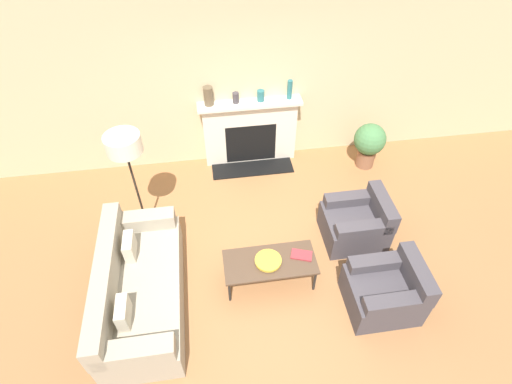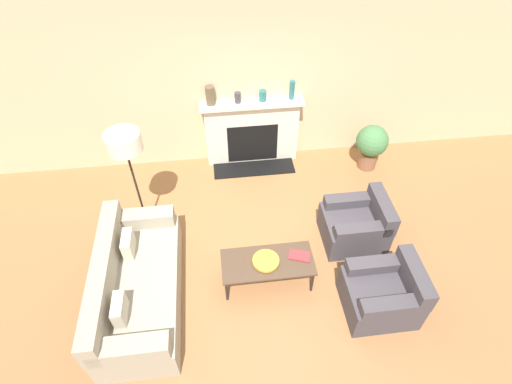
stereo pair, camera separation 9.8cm
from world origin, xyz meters
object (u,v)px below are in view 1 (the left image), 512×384
(mantel_vase_left, at_px, (208,96))
(fireplace, at_px, (250,133))
(potted_plant, at_px, (369,142))
(armchair_far, at_px, (357,223))
(book, at_px, (302,255))
(armchair_near, at_px, (386,291))
(mantel_vase_center_right, at_px, (261,96))
(couch, at_px, (138,289))
(mantel_vase_center_left, at_px, (236,98))
(floor_lamp, at_px, (126,153))
(mantel_vase_right, at_px, (290,90))
(coffee_table, at_px, (270,263))
(bowl, at_px, (268,261))

(mantel_vase_left, bearing_deg, fireplace, -1.30)
(fireplace, height_order, potted_plant, fireplace)
(armchair_far, height_order, book, armchair_far)
(armchair_near, height_order, mantel_vase_center_right, mantel_vase_center_right)
(couch, height_order, mantel_vase_left, mantel_vase_left)
(mantel_vase_center_left, bearing_deg, armchair_near, -64.46)
(armchair_near, height_order, potted_plant, potted_plant)
(floor_lamp, relative_size, mantel_vase_right, 5.48)
(fireplace, relative_size, armchair_near, 1.95)
(mantel_vase_center_left, xyz_separation_m, potted_plant, (2.14, -0.45, -0.76))
(armchair_near, height_order, mantel_vase_right, mantel_vase_right)
(coffee_table, xyz_separation_m, mantel_vase_right, (0.72, 2.51, 0.93))
(fireplace, distance_m, mantel_vase_right, 0.98)
(coffee_table, relative_size, floor_lamp, 0.69)
(book, bearing_deg, potted_plant, 70.84)
(armchair_near, xyz_separation_m, coffee_table, (-1.34, 0.55, 0.09))
(couch, xyz_separation_m, floor_lamp, (0.00, 1.23, 1.12))
(armchair_near, xyz_separation_m, book, (-0.93, 0.58, 0.13))
(armchair_near, xyz_separation_m, mantel_vase_center_left, (-1.46, 3.06, 0.94))
(floor_lamp, bearing_deg, mantel_vase_center_left, 42.64)
(fireplace, relative_size, mantel_vase_right, 5.32)
(armchair_far, relative_size, mantel_vase_right, 2.73)
(coffee_table, xyz_separation_m, mantel_vase_center_right, (0.27, 2.51, 0.86))
(coffee_table, relative_size, book, 3.88)
(potted_plant, bearing_deg, coffee_table, -134.48)
(mantel_vase_center_right, bearing_deg, bowl, -96.59)
(coffee_table, distance_m, book, 0.41)
(armchair_near, bearing_deg, mantel_vase_center_left, -154.46)
(armchair_near, height_order, armchair_far, same)
(coffee_table, bearing_deg, floor_lamp, 145.25)
(fireplace, distance_m, coffee_table, 2.50)
(armchair_far, distance_m, mantel_vase_right, 2.30)
(coffee_table, relative_size, bowl, 3.48)
(couch, xyz_separation_m, book, (2.04, 0.13, 0.11))
(bowl, height_order, mantel_vase_right, mantel_vase_right)
(mantel_vase_left, distance_m, mantel_vase_right, 1.26)
(fireplace, distance_m, mantel_vase_left, 0.97)
(coffee_table, distance_m, mantel_vase_right, 2.77)
(fireplace, xyz_separation_m, armchair_near, (1.24, -3.04, -0.27))
(fireplace, distance_m, potted_plant, 1.98)
(book, bearing_deg, couch, -157.12)
(mantel_vase_left, bearing_deg, bowl, -78.41)
(fireplace, height_order, armchair_near, fireplace)
(floor_lamp, xyz_separation_m, potted_plant, (3.64, 0.93, -0.96))
(book, bearing_deg, armchair_near, -12.64)
(book, distance_m, floor_lamp, 2.52)
(mantel_vase_right, relative_size, potted_plant, 0.39)
(coffee_table, xyz_separation_m, mantel_vase_center_left, (-0.13, 2.51, 0.86))
(potted_plant, bearing_deg, mantel_vase_center_right, 165.58)
(mantel_vase_center_left, height_order, potted_plant, mantel_vase_center_left)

